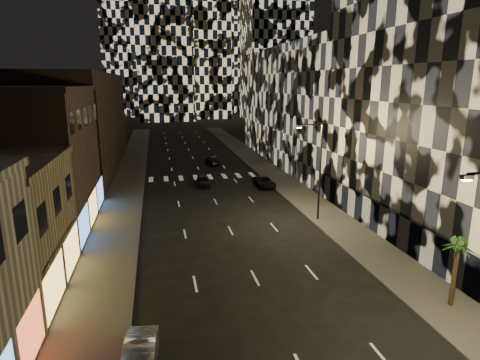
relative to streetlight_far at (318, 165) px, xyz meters
name	(u,v)px	position (x,y,z in m)	size (l,w,h in m)	color
sidewalk_left	(128,180)	(-18.35, 20.00, -5.28)	(4.00, 120.00, 0.15)	#47443F
sidewalk_right	(272,173)	(1.65, 20.00, -5.28)	(4.00, 120.00, 0.15)	#47443F
curb_left	(144,179)	(-16.25, 20.00, -5.28)	(0.20, 120.00, 0.15)	#4C4C47
curb_right	(258,174)	(-0.45, 20.00, -5.28)	(0.20, 120.00, 0.15)	#4C4C47
retail_brown	(29,162)	(-25.35, 3.50, 0.65)	(10.00, 15.00, 12.00)	#453027
retail_filler_left	(81,122)	(-25.35, 30.00, 1.65)	(10.00, 40.00, 14.00)	#453027
midrise_base	(386,222)	(3.95, -5.50, -3.85)	(0.60, 25.00, 3.00)	#383838
midrise_filler_right	(322,106)	(11.65, 27.00, 3.65)	(16.00, 40.00, 18.00)	#232326
streetlight_far	(318,165)	(0.00, 0.00, 0.00)	(2.55, 0.25, 9.00)	black
car_silver_parked	(140,357)	(-15.55, -17.51, -4.68)	(1.42, 4.07, 1.34)	gray
car_dark_midlane	(203,181)	(-8.85, 15.07, -4.70)	(1.55, 3.85, 1.31)	black
car_dark_oncoming	(213,160)	(-5.78, 28.62, -4.71)	(1.79, 4.40, 1.28)	black
car_dark_rightlane	(264,182)	(-1.44, 13.08, -4.72)	(2.09, 4.54, 1.26)	black
palm_tree	(458,250)	(1.89, -15.80, -1.79)	(2.11, 2.06, 4.14)	#47331E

